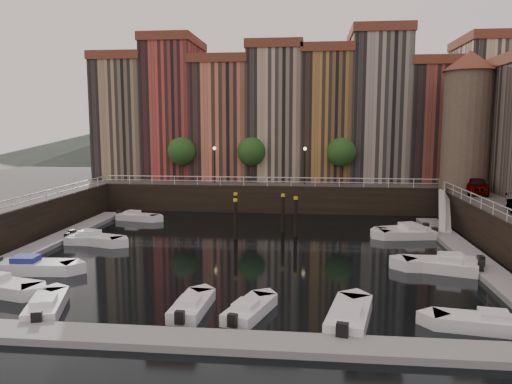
# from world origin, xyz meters

# --- Properties ---
(ground) EXTENTS (200.00, 200.00, 0.00)m
(ground) POSITION_xyz_m (0.00, 0.00, 0.00)
(ground) COLOR black
(ground) RESTS_ON ground
(quay_far) EXTENTS (80.00, 20.00, 3.00)m
(quay_far) POSITION_xyz_m (0.00, 26.00, 1.50)
(quay_far) COLOR black
(quay_far) RESTS_ON ground
(dock_left) EXTENTS (2.00, 28.00, 0.35)m
(dock_left) POSITION_xyz_m (-16.20, -1.00, 0.17)
(dock_left) COLOR gray
(dock_left) RESTS_ON ground
(dock_right) EXTENTS (2.00, 28.00, 0.35)m
(dock_right) POSITION_xyz_m (16.20, -1.00, 0.17)
(dock_right) COLOR gray
(dock_right) RESTS_ON ground
(dock_near) EXTENTS (30.00, 2.00, 0.35)m
(dock_near) POSITION_xyz_m (0.00, -17.00, 0.17)
(dock_near) COLOR gray
(dock_near) RESTS_ON ground
(mountains) EXTENTS (145.00, 100.00, 18.00)m
(mountains) POSITION_xyz_m (1.72, 110.00, 7.92)
(mountains) COLOR #2D382D
(mountains) RESTS_ON ground
(far_terrace) EXTENTS (48.70, 10.30, 17.50)m
(far_terrace) POSITION_xyz_m (3.31, 23.50, 10.95)
(far_terrace) COLOR #998261
(far_terrace) RESTS_ON quay_far
(corner_tower) EXTENTS (5.20, 5.20, 13.80)m
(corner_tower) POSITION_xyz_m (20.00, 14.50, 10.19)
(corner_tower) COLOR #6B5B4C
(corner_tower) RESTS_ON quay_right
(promenade_trees) EXTENTS (21.20, 3.20, 5.20)m
(promenade_trees) POSITION_xyz_m (-1.33, 18.20, 6.58)
(promenade_trees) COLOR black
(promenade_trees) RESTS_ON quay_far
(street_lamps) EXTENTS (10.36, 0.36, 4.18)m
(street_lamps) POSITION_xyz_m (-1.00, 17.20, 5.90)
(street_lamps) COLOR black
(street_lamps) RESTS_ON quay_far
(railings) EXTENTS (36.08, 34.04, 0.52)m
(railings) POSITION_xyz_m (0.00, 4.88, 3.79)
(railings) COLOR white
(railings) RESTS_ON ground
(gangway) EXTENTS (2.78, 8.32, 3.73)m
(gangway) POSITION_xyz_m (17.10, 10.00, 1.92)
(gangway) COLOR white
(gangway) RESTS_ON ground
(mooring_pilings) EXTENTS (5.89, 4.07, 3.78)m
(mooring_pilings) POSITION_xyz_m (0.48, 5.44, 1.65)
(mooring_pilings) COLOR black
(mooring_pilings) RESTS_ON ground
(boat_left_0) EXTENTS (5.08, 2.84, 1.14)m
(boat_left_0) POSITION_xyz_m (-13.03, -11.56, 0.38)
(boat_left_0) COLOR silver
(boat_left_0) RESTS_ON ground
(boat_left_1) EXTENTS (5.20, 2.17, 1.18)m
(boat_left_1) POSITION_xyz_m (-13.25, -7.59, 0.40)
(boat_left_1) COLOR silver
(boat_left_1) RESTS_ON ground
(boat_left_2) EXTENTS (4.42, 1.65, 1.01)m
(boat_left_2) POSITION_xyz_m (-12.99, 0.41, 0.34)
(boat_left_2) COLOR silver
(boat_left_2) RESTS_ON ground
(boat_left_3) EXTENTS (5.10, 3.09, 1.14)m
(boat_left_3) POSITION_xyz_m (-12.74, 0.49, 0.39)
(boat_left_3) COLOR silver
(boat_left_3) RESTS_ON ground
(boat_left_4) EXTENTS (4.55, 2.40, 1.02)m
(boat_left_4) POSITION_xyz_m (-12.80, 10.63, 0.34)
(boat_left_4) COLOR silver
(boat_left_4) RESTS_ON ground
(boat_right_0) EXTENTS (4.56, 2.25, 1.02)m
(boat_right_0) POSITION_xyz_m (12.76, -14.02, 0.34)
(boat_right_0) COLOR silver
(boat_right_0) RESTS_ON ground
(boat_right_1) EXTENTS (5.13, 3.15, 1.15)m
(boat_right_1) POSITION_xyz_m (13.29, -4.46, 0.39)
(boat_right_1) COLOR silver
(boat_right_1) RESTS_ON ground
(boat_right_2) EXTENTS (5.20, 2.00, 1.19)m
(boat_right_2) POSITION_xyz_m (13.49, -4.03, 0.40)
(boat_right_2) COLOR silver
(boat_right_2) RESTS_ON ground
(boat_right_3) EXTENTS (4.94, 2.51, 1.11)m
(boat_right_3) POSITION_xyz_m (13.02, 5.25, 0.37)
(boat_right_3) COLOR silver
(boat_right_3) RESTS_ON ground
(boat_right_4) EXTENTS (4.86, 3.26, 1.10)m
(boat_right_4) POSITION_xyz_m (12.83, 6.68, 0.37)
(boat_right_4) COLOR silver
(boat_right_4) RESTS_ON ground
(boat_near_0) EXTENTS (2.81, 4.54, 1.02)m
(boat_near_0) POSITION_xyz_m (-8.83, -14.15, 0.34)
(boat_near_0) COLOR silver
(boat_near_0) RESTS_ON ground
(boat_near_1) EXTENTS (1.73, 4.25, 0.97)m
(boat_near_1) POSITION_xyz_m (-1.39, -13.30, 0.33)
(boat_near_1) COLOR silver
(boat_near_1) RESTS_ON ground
(boat_near_2) EXTENTS (2.58, 4.25, 0.95)m
(boat_near_2) POSITION_xyz_m (1.62, -13.47, 0.32)
(boat_near_2) COLOR silver
(boat_near_2) RESTS_ON ground
(boat_near_3) EXTENTS (2.72, 5.13, 1.15)m
(boat_near_3) POSITION_xyz_m (6.55, -13.97, 0.39)
(boat_near_3) COLOR silver
(boat_near_3) RESTS_ON ground
(car_a) EXTENTS (2.86, 4.85, 1.55)m
(car_a) POSITION_xyz_m (20.26, 11.03, 3.77)
(car_a) COLOR gray
(car_a) RESTS_ON quay_right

